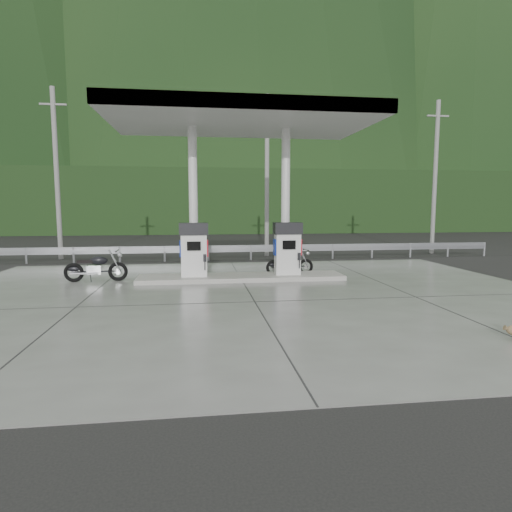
{
  "coord_description": "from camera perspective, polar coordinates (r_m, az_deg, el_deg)",
  "views": [
    {
      "loc": [
        -1.44,
        -11.92,
        2.5
      ],
      "look_at": [
        0.3,
        1.0,
        1.0
      ],
      "focal_mm": 30.0,
      "sensor_mm": 36.0,
      "label": 1
    }
  ],
  "objects": [
    {
      "name": "motorcycle_left",
      "position": [
        15.24,
        -20.57,
        -1.49
      ],
      "size": [
        1.94,
        0.66,
        0.91
      ],
      "primitive_type": null,
      "rotation": [
        0.0,
        0.0,
        0.03
      ],
      "color": "black",
      "rests_on": "forecourt_apron"
    },
    {
      "name": "canopy_column_right",
      "position": [
        15.13,
        3.95,
        7.2
      ],
      "size": [
        0.3,
        0.3,
        5.0
      ],
      "primitive_type": "cylinder",
      "color": "silver",
      "rests_on": "pump_island"
    },
    {
      "name": "motorcycle_right",
      "position": [
        15.76,
        4.53,
        -1.04
      ],
      "size": [
        1.74,
        0.71,
        0.8
      ],
      "primitive_type": null,
      "rotation": [
        0.0,
        0.0,
        0.11
      ],
      "color": "black",
      "rests_on": "forecourt_apron"
    },
    {
      "name": "tree_band",
      "position": [
        41.95,
        -5.76,
        7.23
      ],
      "size": [
        80.0,
        6.0,
        6.0
      ],
      "primitive_type": "cube",
      "color": "black",
      "rests_on": "ground"
    },
    {
      "name": "canopy_column_left",
      "position": [
        14.82,
        -8.36,
        7.15
      ],
      "size": [
        0.3,
        0.3,
        5.0
      ],
      "primitive_type": "cylinder",
      "color": "silver",
      "rests_on": "pump_island"
    },
    {
      "name": "canopy_roof",
      "position": [
        14.77,
        -2.03,
        17.77
      ],
      "size": [
        8.5,
        5.0,
        0.4
      ],
      "primitive_type": "cube",
      "color": "silver",
      "rests_on": "canopy_column_left"
    },
    {
      "name": "pump_island",
      "position": [
        14.69,
        -1.94,
        -2.86
      ],
      "size": [
        7.0,
        1.4,
        0.15
      ],
      "primitive_type": "cube",
      "color": "gray",
      "rests_on": "forecourt_apron"
    },
    {
      "name": "utility_pole_a",
      "position": [
        22.45,
        -25.04,
        9.79
      ],
      "size": [
        0.22,
        0.22,
        8.0
      ],
      "primitive_type": "cylinder",
      "color": "gray",
      "rests_on": "ground"
    },
    {
      "name": "guardrail",
      "position": [
        20.05,
        -3.53,
        1.44
      ],
      "size": [
        26.0,
        0.16,
        1.42
      ],
      "primitive_type": null,
      "color": "#919498",
      "rests_on": "ground"
    },
    {
      "name": "road",
      "position": [
        23.6,
        -4.14,
        0.48
      ],
      "size": [
        60.0,
        7.0,
        0.01
      ],
      "primitive_type": "cube",
      "color": "black",
      "rests_on": "ground"
    },
    {
      "name": "forested_hills",
      "position": [
        71.98,
        -6.55,
        4.55
      ],
      "size": [
        100.0,
        40.0,
        140.0
      ],
      "primitive_type": null,
      "color": "black",
      "rests_on": "ground"
    },
    {
      "name": "utility_pole_c",
      "position": [
        24.82,
        22.76,
        9.53
      ],
      "size": [
        0.22,
        0.22,
        8.0
      ],
      "primitive_type": "cylinder",
      "color": "gray",
      "rests_on": "ground"
    },
    {
      "name": "gas_pump_right",
      "position": [
        14.81,
        4.21,
        1.01
      ],
      "size": [
        0.95,
        0.55,
        1.8
      ],
      "primitive_type": null,
      "color": "silver",
      "rests_on": "pump_island"
    },
    {
      "name": "forecourt_apron",
      "position": [
        12.26,
        -0.77,
        -5.15
      ],
      "size": [
        18.0,
        14.0,
        0.02
      ],
      "primitive_type": "cube",
      "color": "slate",
      "rests_on": "ground"
    },
    {
      "name": "ground",
      "position": [
        12.26,
        -0.77,
        -5.2
      ],
      "size": [
        160.0,
        160.0,
        0.0
      ],
      "primitive_type": "plane",
      "color": "black",
      "rests_on": "ground"
    },
    {
      "name": "gas_pump_left",
      "position": [
        14.49,
        -8.27,
        0.83
      ],
      "size": [
        0.95,
        0.55,
        1.8
      ],
      "primitive_type": null,
      "color": "silver",
      "rests_on": "pump_island"
    },
    {
      "name": "utility_pole_b",
      "position": [
        21.74,
        1.47,
        10.53
      ],
      "size": [
        0.22,
        0.22,
        8.0
      ],
      "primitive_type": "cylinder",
      "color": "gray",
      "rests_on": "ground"
    }
  ]
}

